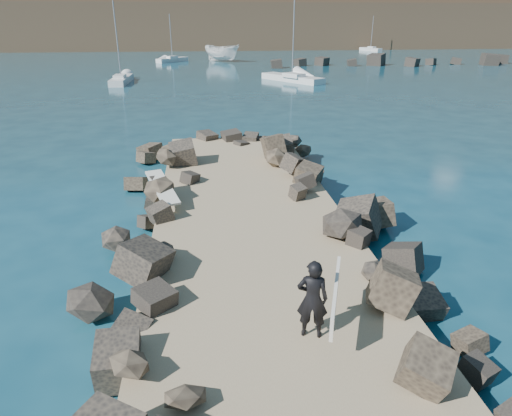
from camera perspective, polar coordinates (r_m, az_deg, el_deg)
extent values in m
plane|color=#0F384C|center=(14.38, -0.47, -4.00)|extent=(800.00, 800.00, 0.00)
cube|color=#8C7759|center=(12.48, 0.54, -6.85)|extent=(6.00, 26.00, 0.60)
cube|color=black|center=(12.84, -12.76, -5.56)|extent=(2.60, 22.00, 1.00)
cube|color=black|center=(13.45, 12.65, -4.19)|extent=(2.60, 22.00, 1.00)
cube|color=black|center=(77.15, 22.41, 16.66)|extent=(52.00, 4.00, 1.20)
cube|color=silver|center=(15.83, -11.61, 2.17)|extent=(1.32, 2.36, 0.08)
imported|color=white|center=(77.48, -4.25, 18.79)|extent=(6.78, 6.88, 2.71)
imported|color=black|center=(9.03, 7.07, -11.24)|extent=(0.69, 0.53, 1.67)
cube|color=silver|center=(9.11, 9.88, -10.73)|extent=(0.75, 1.98, 0.65)
cube|color=silver|center=(52.52, 4.55, 15.77)|extent=(6.04, 7.97, 0.80)
cylinder|color=gray|center=(52.16, 4.72, 21.14)|extent=(0.12, 0.12, 9.14)
cube|color=silver|center=(51.64, 4.75, 16.21)|extent=(2.38, 2.68, 0.44)
cube|color=silver|center=(106.11, 14.12, 18.63)|extent=(3.34, 5.87, 0.80)
cylinder|color=gray|center=(105.96, 14.31, 20.54)|extent=(0.12, 0.12, 6.39)
cube|color=silver|center=(105.47, 14.28, 18.87)|extent=(1.47, 1.86, 0.44)
cube|color=silver|center=(52.93, -16.46, 15.01)|extent=(1.63, 6.88, 0.80)
cylinder|color=gray|center=(52.61, -16.98, 19.45)|extent=(0.12, 0.12, 7.54)
cube|color=silver|center=(52.07, -16.66, 15.44)|extent=(1.13, 1.94, 0.44)
cube|color=silver|center=(77.70, -10.41, 17.69)|extent=(4.98, 5.22, 0.80)
cylinder|color=gray|center=(77.49, -10.61, 20.34)|extent=(0.12, 0.12, 6.51)
cube|color=silver|center=(77.14, -10.46, 18.03)|extent=(1.82, 1.86, 0.44)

